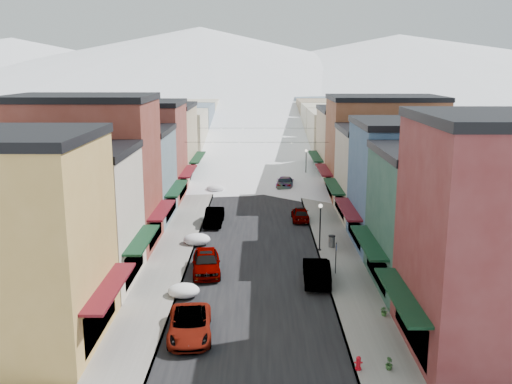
{
  "coord_description": "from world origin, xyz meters",
  "views": [
    {
      "loc": [
        0.34,
        -24.41,
        14.7
      ],
      "look_at": [
        0.0,
        30.51,
        2.51
      ],
      "focal_mm": 40.0,
      "sensor_mm": 36.0,
      "label": 1
    }
  ],
  "objects_px": {
    "car_silver_sedan": "(206,262)",
    "trash_can": "(332,241)",
    "car_white_suv": "(190,325)",
    "car_dark_hatch": "(214,217)",
    "car_green_sedan": "(316,271)",
    "fire_hydrant": "(358,363)",
    "streetlamp_near": "(320,221)"
  },
  "relations": [
    {
      "from": "car_green_sedan",
      "to": "trash_can",
      "type": "relative_size",
      "value": 5.17
    },
    {
      "from": "car_dark_hatch",
      "to": "trash_can",
      "type": "distance_m",
      "value": 12.51
    },
    {
      "from": "car_white_suv",
      "to": "trash_can",
      "type": "xyz_separation_m",
      "value": [
        9.78,
        15.61,
        -0.06
      ]
    },
    {
      "from": "car_white_suv",
      "to": "car_green_sedan",
      "type": "relative_size",
      "value": 1.01
    },
    {
      "from": "car_green_sedan",
      "to": "trash_can",
      "type": "distance_m",
      "value": 7.68
    },
    {
      "from": "car_white_suv",
      "to": "car_dark_hatch",
      "type": "relative_size",
      "value": 1.1
    },
    {
      "from": "trash_can",
      "to": "car_white_suv",
      "type": "bearing_deg",
      "value": -122.06
    },
    {
      "from": "car_dark_hatch",
      "to": "car_green_sedan",
      "type": "relative_size",
      "value": 0.92
    },
    {
      "from": "car_silver_sedan",
      "to": "trash_can",
      "type": "distance_m",
      "value": 11.32
    },
    {
      "from": "car_white_suv",
      "to": "fire_hydrant",
      "type": "xyz_separation_m",
      "value": [
        8.7,
        -3.71,
        -0.24
      ]
    },
    {
      "from": "car_green_sedan",
      "to": "streetlamp_near",
      "type": "xyz_separation_m",
      "value": [
        0.9,
        6.61,
        1.74
      ]
    },
    {
      "from": "trash_can",
      "to": "streetlamp_near",
      "type": "relative_size",
      "value": 0.25
    },
    {
      "from": "car_silver_sedan",
      "to": "trash_can",
      "type": "xyz_separation_m",
      "value": [
        9.78,
        5.7,
        -0.2
      ]
    },
    {
      "from": "car_white_suv",
      "to": "streetlamp_near",
      "type": "distance_m",
      "value": 17.27
    },
    {
      "from": "car_silver_sedan",
      "to": "car_green_sedan",
      "type": "relative_size",
      "value": 0.98
    },
    {
      "from": "car_silver_sedan",
      "to": "fire_hydrant",
      "type": "distance_m",
      "value": 16.16
    },
    {
      "from": "car_silver_sedan",
      "to": "car_white_suv",
      "type": "bearing_deg",
      "value": -96.07
    },
    {
      "from": "car_white_suv",
      "to": "trash_can",
      "type": "relative_size",
      "value": 5.23
    },
    {
      "from": "car_white_suv",
      "to": "streetlamp_near",
      "type": "bearing_deg",
      "value": 54.32
    },
    {
      "from": "car_white_suv",
      "to": "trash_can",
      "type": "height_order",
      "value": "car_white_suv"
    },
    {
      "from": "car_silver_sedan",
      "to": "car_dark_hatch",
      "type": "height_order",
      "value": "car_silver_sedan"
    },
    {
      "from": "car_dark_hatch",
      "to": "car_silver_sedan",
      "type": "bearing_deg",
      "value": -86.93
    },
    {
      "from": "trash_can",
      "to": "streetlamp_near",
      "type": "height_order",
      "value": "streetlamp_near"
    },
    {
      "from": "car_white_suv",
      "to": "car_silver_sedan",
      "type": "bearing_deg",
      "value": 84.77
    },
    {
      "from": "car_silver_sedan",
      "to": "streetlamp_near",
      "type": "xyz_separation_m",
      "value": [
        8.7,
        4.89,
        1.73
      ]
    },
    {
      "from": "car_dark_hatch",
      "to": "streetlamp_near",
      "type": "bearing_deg",
      "value": -40.18
    },
    {
      "from": "car_green_sedan",
      "to": "streetlamp_near",
      "type": "relative_size",
      "value": 1.31
    },
    {
      "from": "car_white_suv",
      "to": "car_dark_hatch",
      "type": "bearing_deg",
      "value": 85.9
    },
    {
      "from": "car_white_suv",
      "to": "fire_hydrant",
      "type": "height_order",
      "value": "car_white_suv"
    },
    {
      "from": "car_white_suv",
      "to": "trash_can",
      "type": "bearing_deg",
      "value": 52.72
    },
    {
      "from": "car_dark_hatch",
      "to": "trash_can",
      "type": "xyz_separation_m",
      "value": [
        10.22,
        -7.21,
        -0.12
      ]
    },
    {
      "from": "streetlamp_near",
      "to": "car_white_suv",
      "type": "bearing_deg",
      "value": -120.45
    }
  ]
}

